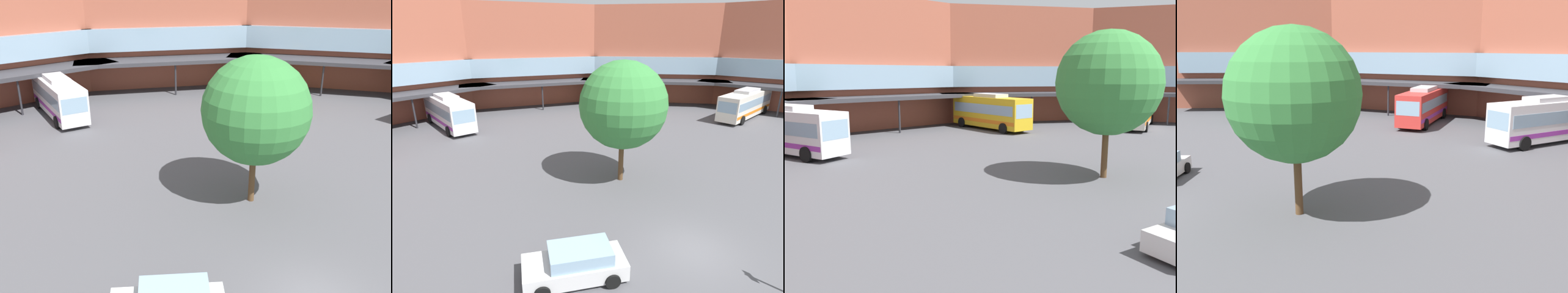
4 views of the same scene
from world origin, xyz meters
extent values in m
cube|color=#AD5942|center=(37.00, 12.59, 7.12)|extent=(12.57, 22.16, 14.23)
cube|color=#8CADC6|center=(36.43, 12.40, 5.69)|extent=(12.10, 20.22, 2.49)
cube|color=#38383D|center=(32.27, 10.98, 3.56)|extent=(10.67, 21.52, 0.40)
cylinder|color=#2D2D33|center=(30.75, 10.47, 1.78)|extent=(0.20, 0.20, 3.56)
cube|color=#AD5942|center=(26.52, 28.71, 7.12)|extent=(19.77, 18.91, 14.23)
cube|color=#8CADC6|center=(26.11, 28.27, 5.69)|extent=(18.36, 17.63, 2.49)
cube|color=#38383D|center=(23.12, 25.04, 3.56)|extent=(18.41, 17.44, 0.40)
cylinder|color=#2D2D33|center=(22.04, 23.86, 1.78)|extent=(0.20, 0.20, 3.56)
cube|color=#AD5942|center=(9.61, 37.88, 7.12)|extent=(22.19, 11.07, 14.23)
cube|color=#8CADC6|center=(9.47, 37.30, 5.69)|extent=(20.18, 10.78, 2.49)
cube|color=#38383D|center=(8.38, 33.04, 3.56)|extent=(21.70, 9.13, 0.40)
cylinder|color=#2D2D33|center=(7.99, 31.48, 1.78)|extent=(0.20, 0.20, 3.56)
cube|color=gold|center=(15.86, 25.56, 1.94)|extent=(5.15, 10.64, 3.18)
cube|color=#8CADC6|center=(15.86, 25.56, 2.32)|extent=(5.04, 10.05, 1.02)
cube|color=orange|center=(15.86, 25.56, 1.05)|extent=(5.12, 10.44, 0.38)
cube|color=#8CADC6|center=(14.56, 20.62, 2.32)|extent=(2.23, 0.70, 1.40)
cube|color=#B2B2B7|center=(15.86, 25.56, 3.71)|extent=(2.70, 4.05, 0.36)
cylinder|color=black|center=(16.22, 21.84, 0.55)|extent=(0.57, 1.14, 1.10)
cylinder|color=black|center=(13.71, 22.50, 0.55)|extent=(0.57, 1.14, 1.10)
cylinder|color=black|center=(18.01, 28.62, 0.55)|extent=(0.57, 1.14, 1.10)
cylinder|color=black|center=(15.51, 29.28, 0.55)|extent=(0.57, 1.14, 1.10)
cube|color=white|center=(-4.76, 29.70, 1.87)|extent=(3.39, 10.39, 3.04)
cube|color=#8CADC6|center=(-4.76, 29.70, 2.24)|extent=(3.38, 9.79, 0.97)
cube|color=purple|center=(-4.76, 29.70, 1.02)|extent=(3.39, 10.19, 0.37)
cube|color=#8CADC6|center=(-4.32, 24.67, 2.24)|extent=(2.20, 0.31, 1.34)
cube|color=#B2B2B7|center=(-4.76, 29.70, 3.57)|extent=(2.06, 3.82, 0.36)
cylinder|color=black|center=(-3.21, 26.36, 0.55)|extent=(0.40, 1.12, 1.10)
cylinder|color=black|center=(-5.70, 26.13, 0.55)|extent=(0.40, 1.12, 1.10)
cube|color=silver|center=(27.16, 12.93, 1.81)|extent=(11.75, 4.37, 2.92)
cube|color=#8CADC6|center=(27.16, 12.93, 2.16)|extent=(11.08, 4.30, 0.93)
cube|color=orange|center=(27.16, 12.93, 0.99)|extent=(11.53, 4.35, 0.35)
cube|color=#8CADC6|center=(21.54, 11.97, 2.16)|extent=(0.48, 2.17, 1.28)
cube|color=#B2B2B7|center=(27.16, 12.93, 3.45)|extent=(4.37, 2.40, 0.36)
cylinder|color=black|center=(23.52, 11.05, 0.55)|extent=(1.13, 0.48, 1.10)
cylinder|color=black|center=(23.10, 13.49, 0.55)|extent=(1.13, 0.48, 1.10)
cylinder|color=black|center=(31.23, 12.36, 0.55)|extent=(1.13, 0.48, 1.10)
cylinder|color=black|center=(30.81, 14.80, 0.55)|extent=(1.13, 0.48, 1.10)
cylinder|color=black|center=(-6.76, 3.21, 0.33)|extent=(0.69, 0.45, 0.66)
cylinder|color=brown|center=(2.25, 8.12, 1.94)|extent=(0.36, 0.36, 3.87)
sphere|color=#38843D|center=(2.25, 8.12, 5.51)|extent=(5.97, 5.97, 5.97)
camera|label=1|loc=(-10.33, -9.52, 12.24)|focal=38.14mm
camera|label=2|loc=(-11.41, -7.27, 9.93)|focal=28.35mm
camera|label=3|loc=(-20.99, 0.28, 6.04)|focal=37.56mm
camera|label=4|loc=(20.28, 4.26, 7.55)|focal=38.32mm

